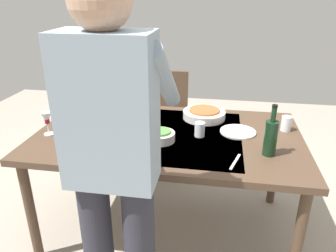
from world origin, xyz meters
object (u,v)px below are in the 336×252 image
Objects in this scene: dinner_plate_near at (238,132)px; chair_near at (165,115)px; serving_bowl_pasta at (204,114)px; side_bowl_salad at (160,136)px; person_server at (114,161)px; dinner_plate_far at (118,126)px; wine_glass_left at (129,143)px; water_cup_near_left at (107,133)px; water_cup_far_left at (200,129)px; wine_bottle at (271,137)px; wine_glass_right at (47,119)px; dining_table at (168,142)px; water_cup_near_right at (286,124)px.

chair_near is at bearing -52.11° from dinner_plate_near.
side_bowl_salad is at bearing 59.82° from serving_bowl_pasta.
person_server reaches higher than dinner_plate_near.
chair_near reaches higher than dinner_plate_far.
water_cup_near_left is (0.20, -0.21, -0.05)m from wine_glass_left.
water_cup_near_left is at bearing 16.82° from water_cup_far_left.
dinner_plate_near is (0.16, -0.27, -0.10)m from wine_bottle.
person_server is 5.63× the size of serving_bowl_pasta.
chair_near is 1.11m from water_cup_near_left.
side_bowl_salad reaches higher than dinner_plate_far.
wine_glass_left is 0.66× the size of dinner_plate_near.
dinner_plate_near is (-0.24, -0.09, -0.04)m from water_cup_far_left.
person_server is at bearing 57.30° from dinner_plate_near.
wine_bottle is at bearing 120.16° from dinner_plate_near.
side_bowl_salad is at bearing -178.05° from wine_glass_right.
dinner_plate_near is (-0.47, -0.20, -0.03)m from side_bowl_salad.
side_bowl_salad is (0.63, -0.07, -0.08)m from wine_bottle.
wine_glass_left is (0.75, 0.20, -0.01)m from wine_bottle.
chair_near is 1.31m from wine_glass_left.
dinner_plate_near is at bearing -177.51° from dinner_plate_far.
water_cup_near_left is (0.17, 1.06, 0.28)m from chair_near.
wine_glass_left is 0.52m from water_cup_far_left.
water_cup_far_left is at bearing 176.86° from dining_table.
chair_near is 1.04m from side_bowl_salad.
chair_near is at bearing -87.20° from person_server.
water_cup_far_left is at bearing -163.18° from water_cup_near_left.
chair_near is 5.06× the size of side_bowl_salad.
water_cup_far_left is at bearing -132.75° from wine_glass_left.
chair_near is at bearing -119.01° from wine_glass_right.
water_cup_near_left is at bearing 40.38° from serving_bowl_pasta.
wine_glass_left is at bearing 157.74° from wine_glass_right.
wine_bottle is 0.78m from wine_glass_left.
water_cup_near_right is (-0.93, 0.71, 0.27)m from chair_near.
dining_table is 11.19× the size of wine_glass_left.
wine_bottle is 0.64m from side_bowl_salad.
chair_near is at bearing -81.52° from side_bowl_salad.
side_bowl_salad is (0.23, 0.11, -0.01)m from water_cup_far_left.
wine_glass_right is at bearing 60.99° from chair_near.
wine_glass_left is 0.78m from serving_bowl_pasta.
side_bowl_salad is 0.78× the size of dinner_plate_far.
chair_near is at bearing -101.56° from dinner_plate_far.
serving_bowl_pasta is at bearing -155.40° from wine_glass_right.
dining_table is 0.40m from water_cup_near_left.
serving_bowl_pasta reaches higher than dinner_plate_near.
chair_near is 1.04m from dinner_plate_near.
water_cup_near_right is 0.56m from serving_bowl_pasta.
dinner_plate_far is at bearing 78.44° from chair_near.
serving_bowl_pasta reaches higher than dining_table.
dining_table is 15.45× the size of water_cup_near_left.
dining_table is 1.86× the size of chair_near.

